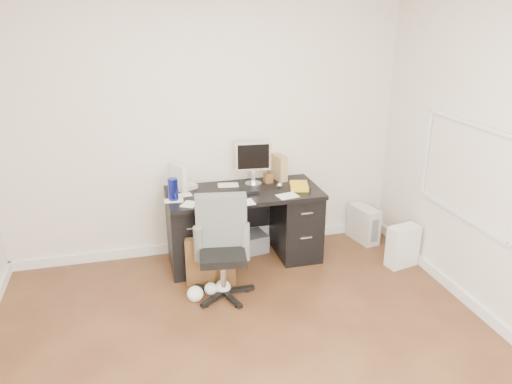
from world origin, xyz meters
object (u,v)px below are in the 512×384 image
lcd_monitor (253,163)px  office_chair (222,250)px  desk (244,223)px  pc_tower (363,224)px  keyboard (235,193)px  wicker_basket (212,252)px

lcd_monitor → office_chair: lcd_monitor is taller
desk → pc_tower: 1.40m
desk → keyboard: bearing=-147.6°
lcd_monitor → keyboard: size_ratio=1.01×
keyboard → office_chair: office_chair is taller
lcd_monitor → wicker_basket: size_ratio=0.99×
office_chair → pc_tower: office_chair is taller
lcd_monitor → office_chair: bearing=-116.0°
pc_tower → desk: bearing=172.2°
desk → pc_tower: bearing=4.3°
pc_tower → wicker_basket: size_ratio=0.85×
pc_tower → lcd_monitor: bearing=165.5°
wicker_basket → office_chair: bearing=-86.0°
desk → office_chair: size_ratio=1.64×
lcd_monitor → wicker_basket: lcd_monitor is taller
lcd_monitor → pc_tower: 1.47m
office_chair → keyboard: bearing=74.8°
pc_tower → wicker_basket: 1.78m
desk → keyboard: (-0.10, -0.06, 0.36)m
keyboard → office_chair: 0.68m
desk → wicker_basket: bearing=-150.5°
desk → keyboard: 0.38m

